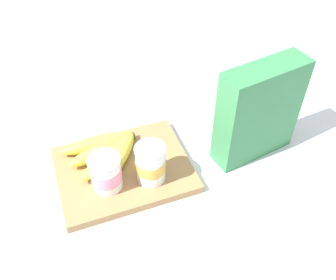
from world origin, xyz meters
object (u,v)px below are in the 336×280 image
(banana_bunch, at_px, (107,150))
(yogurt_cup_front, at_px, (151,164))
(cereal_box, at_px, (258,112))
(yogurt_cup_back, at_px, (106,173))
(cutting_board, at_px, (124,170))

(banana_bunch, bearing_deg, yogurt_cup_front, 127.58)
(cereal_box, height_order, yogurt_cup_back, cereal_box)
(cereal_box, bearing_deg, cutting_board, 163.69)
(yogurt_cup_front, relative_size, banana_bunch, 0.49)
(yogurt_cup_front, bearing_deg, cereal_box, -176.63)
(yogurt_cup_front, distance_m, banana_bunch, 0.13)
(yogurt_cup_back, height_order, banana_bunch, yogurt_cup_back)
(cutting_board, distance_m, banana_bunch, 0.06)
(yogurt_cup_back, xyz_separation_m, banana_bunch, (-0.02, -0.09, -0.02))
(cutting_board, bearing_deg, yogurt_cup_front, 133.62)
(yogurt_cup_front, distance_m, yogurt_cup_back, 0.10)
(cutting_board, bearing_deg, yogurt_cup_back, 41.93)
(cutting_board, distance_m, yogurt_cup_back, 0.08)
(cutting_board, height_order, yogurt_cup_front, yogurt_cup_front)
(cereal_box, relative_size, yogurt_cup_front, 2.62)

